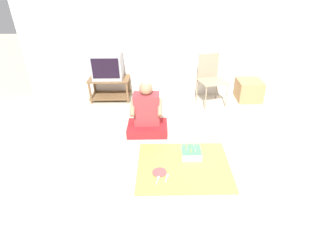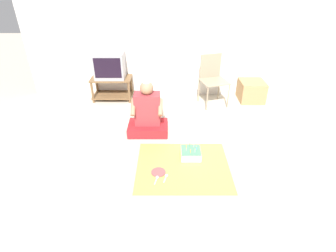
{
  "view_description": "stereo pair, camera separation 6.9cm",
  "coord_description": "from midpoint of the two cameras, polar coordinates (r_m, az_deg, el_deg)",
  "views": [
    {
      "loc": [
        -0.67,
        -2.73,
        2.12
      ],
      "look_at": [
        -0.6,
        0.25,
        0.35
      ],
      "focal_mm": 28.0,
      "sensor_mm": 36.0,
      "label": 1
    },
    {
      "loc": [
        -0.6,
        -2.73,
        2.12
      ],
      "look_at": [
        -0.6,
        0.25,
        0.35
      ],
      "focal_mm": 28.0,
      "sensor_mm": 36.0,
      "label": 2
    }
  ],
  "objects": [
    {
      "name": "ground_plane",
      "position": [
        3.52,
        9.47,
        -6.85
      ],
      "size": [
        16.0,
        16.0,
        0.0
      ],
      "primitive_type": "plane",
      "color": "#BCB29E"
    },
    {
      "name": "person_seated",
      "position": [
        3.88,
        -5.1,
        2.46
      ],
      "size": [
        0.59,
        0.41,
        0.88
      ],
      "color": "red",
      "rests_on": "ground_plane"
    },
    {
      "name": "party_cloth",
      "position": [
        3.34,
        2.84,
        -8.69
      ],
      "size": [
        1.16,
        1.0,
        0.01
      ],
      "color": "#EFA84C",
      "rests_on": "ground_plane"
    },
    {
      "name": "wall_back",
      "position": [
        4.95,
        6.53,
        20.7
      ],
      "size": [
        6.4,
        0.06,
        2.55
      ],
      "color": "silver",
      "rests_on": "ground_plane"
    },
    {
      "name": "plastic_spoon_far",
      "position": [
        3.16,
        -2.79,
        -11.29
      ],
      "size": [
        0.05,
        0.14,
        0.01
      ],
      "color": "white",
      "rests_on": "party_cloth"
    },
    {
      "name": "plastic_spoon_near",
      "position": [
        3.18,
        -0.79,
        -10.91
      ],
      "size": [
        0.05,
        0.14,
        0.01
      ],
      "color": "white",
      "rests_on": "party_cloth"
    },
    {
      "name": "folding_chair",
      "position": [
        4.8,
        8.83,
        10.73
      ],
      "size": [
        0.55,
        0.53,
        0.88
      ],
      "color": "gray",
      "rests_on": "ground_plane"
    },
    {
      "name": "birthday_cake",
      "position": [
        3.47,
        4.49,
        -5.83
      ],
      "size": [
        0.26,
        0.26,
        0.16
      ],
      "color": "white",
      "rests_on": "party_cloth"
    },
    {
      "name": "tv",
      "position": [
        4.94,
        -13.44,
        12.6
      ],
      "size": [
        0.53,
        0.4,
        0.45
      ],
      "color": "#99999E",
      "rests_on": "tv_stand"
    },
    {
      "name": "paper_plate",
      "position": [
        3.24,
        -2.49,
        -10.03
      ],
      "size": [
        0.18,
        0.18,
        0.01
      ],
      "color": "#D84C4C",
      "rests_on": "party_cloth"
    },
    {
      "name": "tv_stand",
      "position": [
        5.07,
        -12.9,
        8.33
      ],
      "size": [
        0.74,
        0.41,
        0.43
      ],
      "color": "brown",
      "rests_on": "ground_plane"
    },
    {
      "name": "cardboard_box_stack",
      "position": [
        5.19,
        16.84,
        7.48
      ],
      "size": [
        0.45,
        0.46,
        0.37
      ],
      "color": "#A87F51",
      "rests_on": "ground_plane"
    }
  ]
}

